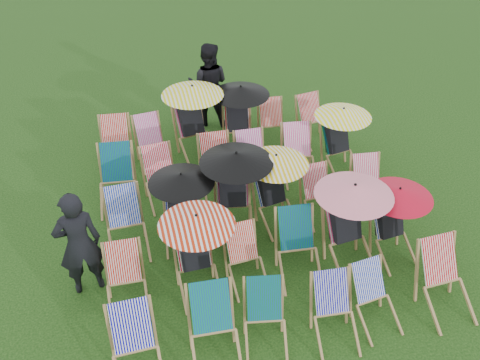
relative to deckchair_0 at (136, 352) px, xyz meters
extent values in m
plane|color=black|center=(2.07, 2.25, -0.46)|extent=(100.00, 100.00, 0.00)
cube|color=#0A07A1|center=(0.00, 0.25, 0.17)|extent=(0.48, 0.36, 0.57)
cube|color=#0B7645|center=(0.98, 0.27, 0.20)|extent=(0.52, 0.39, 0.59)
cube|color=#09622A|center=(1.68, 0.29, 0.13)|extent=(0.49, 0.40, 0.53)
cube|color=#0B07A0|center=(2.55, 0.17, 0.13)|extent=(0.47, 0.36, 0.53)
cube|color=#0818A9|center=(3.12, 0.26, 0.10)|extent=(0.46, 0.36, 0.50)
cube|color=red|center=(4.17, 0.28, 0.20)|extent=(0.52, 0.39, 0.59)
cube|color=red|center=(-0.01, 1.40, 0.13)|extent=(0.46, 0.35, 0.53)
cube|color=red|center=(0.97, 1.42, 0.16)|extent=(0.47, 0.36, 0.55)
cube|color=black|center=(0.97, 1.37, 0.16)|extent=(0.40, 0.41, 0.58)
sphere|color=tan|center=(0.97, 1.46, 0.46)|extent=(0.20, 0.20, 0.20)
cylinder|color=black|center=(1.03, 1.33, 0.41)|extent=(0.03, 0.03, 0.68)
cone|color=red|center=(1.03, 1.33, 0.72)|extent=(1.06, 1.06, 0.16)
cube|color=red|center=(1.67, 1.40, 0.11)|extent=(0.45, 0.34, 0.51)
cube|color=#0A692B|center=(2.49, 1.39, 0.20)|extent=(0.53, 0.41, 0.59)
cube|color=#D12962|center=(3.23, 1.39, 0.20)|extent=(0.53, 0.42, 0.59)
cube|color=black|center=(3.24, 1.34, 0.20)|extent=(0.46, 0.47, 0.62)
sphere|color=tan|center=(3.23, 1.45, 0.52)|extent=(0.22, 0.22, 0.22)
cylinder|color=black|center=(3.30, 1.31, 0.47)|extent=(0.03, 0.03, 0.72)
cone|color=pink|center=(3.30, 1.31, 0.80)|extent=(1.14, 1.14, 0.18)
cube|color=#0721A2|center=(3.94, 1.33, 0.12)|extent=(0.47, 0.37, 0.52)
cube|color=black|center=(3.95, 1.29, 0.12)|extent=(0.40, 0.41, 0.54)
sphere|color=tan|center=(3.94, 1.38, 0.40)|extent=(0.19, 0.19, 0.19)
cylinder|color=black|center=(4.01, 1.26, 0.36)|extent=(0.03, 0.03, 0.63)
cone|color=red|center=(4.01, 1.26, 0.65)|extent=(1.00, 1.00, 0.15)
cube|color=#0824B0|center=(0.08, 2.57, 0.19)|extent=(0.49, 0.37, 0.58)
cube|color=#06088C|center=(0.95, 2.48, 0.13)|extent=(0.48, 0.38, 0.53)
cube|color=black|center=(0.95, 2.43, 0.13)|extent=(0.41, 0.42, 0.55)
sphere|color=tan|center=(0.96, 2.52, 0.42)|extent=(0.19, 0.19, 0.19)
cylinder|color=black|center=(1.00, 2.39, 0.37)|extent=(0.03, 0.03, 0.65)
cone|color=black|center=(1.00, 2.39, 0.67)|extent=(1.01, 1.01, 0.16)
cube|color=#CA286E|center=(1.84, 2.59, 0.21)|extent=(0.56, 0.46, 0.60)
cube|color=black|center=(1.83, 2.54, 0.21)|extent=(0.49, 0.50, 0.63)
sphere|color=tan|center=(1.85, 2.65, 0.54)|extent=(0.22, 0.22, 0.22)
cylinder|color=black|center=(1.88, 2.49, 0.49)|extent=(0.03, 0.03, 0.73)
cone|color=black|center=(1.88, 2.49, 0.82)|extent=(1.15, 1.15, 0.18)
cube|color=#071E97|center=(2.44, 2.52, 0.15)|extent=(0.51, 0.42, 0.54)
cube|color=black|center=(2.45, 2.48, 0.14)|extent=(0.45, 0.46, 0.57)
sphere|color=tan|center=(2.43, 2.57, 0.44)|extent=(0.20, 0.20, 0.20)
cylinder|color=black|center=(2.51, 2.45, 0.40)|extent=(0.03, 0.03, 0.66)
cone|color=#E0B90B|center=(2.51, 2.45, 0.70)|extent=(1.04, 1.04, 0.16)
cube|color=red|center=(3.24, 2.50, 0.11)|extent=(0.45, 0.34, 0.51)
cube|color=#EB2F61|center=(4.17, 2.53, 0.13)|extent=(0.47, 0.37, 0.52)
cube|color=#0A7233|center=(0.07, 3.73, 0.22)|extent=(0.55, 0.43, 0.61)
cube|color=red|center=(0.77, 3.63, 0.17)|extent=(0.50, 0.39, 0.56)
cube|color=#C50A06|center=(1.79, 3.71, 0.18)|extent=(0.50, 0.37, 0.58)
cube|color=#DA2B97|center=(2.44, 3.69, 0.17)|extent=(0.48, 0.36, 0.56)
cube|color=#FC3296|center=(3.33, 3.68, 0.18)|extent=(0.52, 0.41, 0.57)
cube|color=#096633|center=(4.07, 3.65, 0.14)|extent=(0.50, 0.40, 0.53)
cube|color=black|center=(4.08, 3.61, 0.14)|extent=(0.43, 0.44, 0.56)
sphere|color=tan|center=(4.06, 3.70, 0.43)|extent=(0.20, 0.20, 0.20)
cylinder|color=black|center=(4.14, 3.58, 0.38)|extent=(0.03, 0.03, 0.65)
cone|color=#FFF20D|center=(4.14, 3.58, 0.68)|extent=(1.03, 1.03, 0.16)
cube|color=red|center=(0.13, 4.80, 0.19)|extent=(0.52, 0.41, 0.58)
cube|color=#F0309E|center=(0.74, 4.82, 0.14)|extent=(0.48, 0.38, 0.53)
cube|color=#FE3281|center=(1.56, 4.89, 0.22)|extent=(0.57, 0.46, 0.61)
cube|color=black|center=(1.57, 4.84, 0.22)|extent=(0.50, 0.51, 0.64)
sphere|color=tan|center=(1.55, 4.94, 0.55)|extent=(0.22, 0.22, 0.22)
cylinder|color=black|center=(1.64, 4.81, 0.50)|extent=(0.03, 0.03, 0.74)
cone|color=yellow|center=(1.64, 4.81, 0.84)|extent=(1.17, 1.17, 0.18)
cube|color=#EB0808|center=(2.49, 4.81, 0.18)|extent=(0.53, 0.42, 0.57)
cube|color=black|center=(2.48, 4.76, 0.18)|extent=(0.46, 0.47, 0.60)
sphere|color=tan|center=(2.50, 4.86, 0.50)|extent=(0.21, 0.21, 0.21)
cylinder|color=black|center=(2.53, 4.71, 0.45)|extent=(0.03, 0.03, 0.70)
cone|color=black|center=(2.53, 4.71, 0.77)|extent=(1.10, 1.10, 0.17)
cube|color=red|center=(3.20, 4.88, 0.12)|extent=(0.46, 0.36, 0.52)
cube|color=red|center=(3.99, 4.79, 0.14)|extent=(0.50, 0.40, 0.54)
imported|color=black|center=(-0.55, 1.63, 0.40)|extent=(0.68, 0.50, 1.71)
imported|color=black|center=(2.13, 5.77, 0.43)|extent=(1.04, 0.93, 1.77)
camera|label=1|loc=(0.22, -4.04, 5.43)|focal=40.00mm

